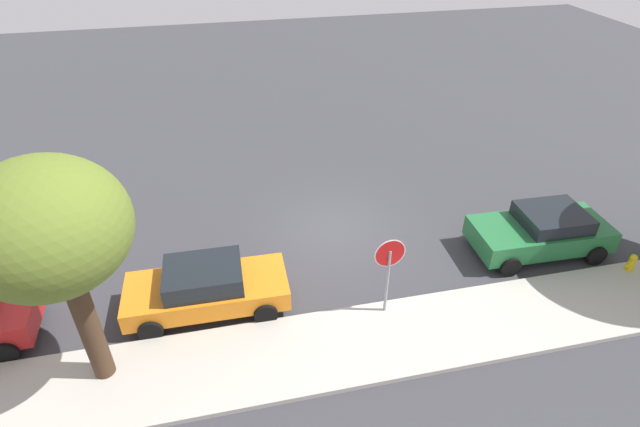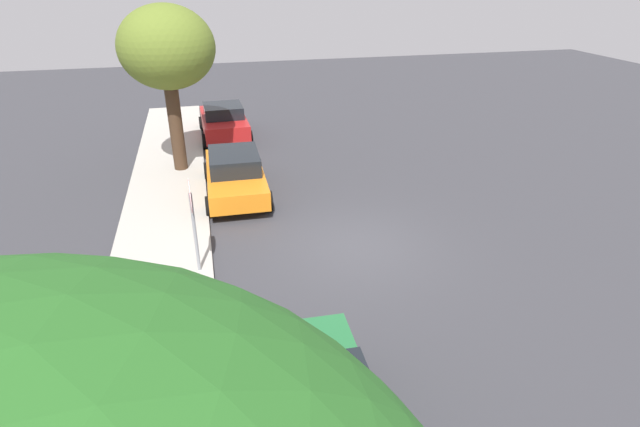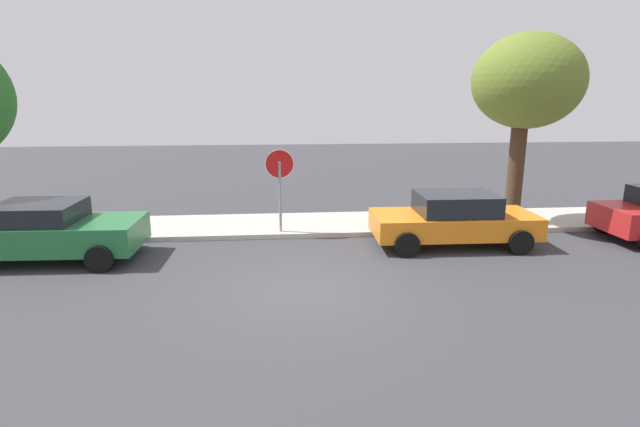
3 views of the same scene
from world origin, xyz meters
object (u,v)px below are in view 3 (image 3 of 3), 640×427
at_px(street_tree_mid_block, 527,83).
at_px(stop_sign, 280,177).
at_px(parked_car_orange, 454,219).
at_px(parked_car_green, 50,231).
at_px(fire_hydrant, 1,230).

bearing_deg(street_tree_mid_block, stop_sign, -176.31).
xyz_separation_m(parked_car_orange, parked_car_green, (-10.32, -0.33, 0.02)).
relative_size(street_tree_mid_block, fire_hydrant, 8.04).
bearing_deg(stop_sign, street_tree_mid_block, 3.69).
bearing_deg(parked_car_orange, fire_hydrant, 173.97).
relative_size(stop_sign, street_tree_mid_block, 0.44).
relative_size(parked_car_green, fire_hydrant, 5.94).
distance_m(stop_sign, parked_car_orange, 4.94).
xyz_separation_m(parked_car_green, fire_hydrant, (-2.03, 1.64, -0.39)).
height_order(stop_sign, street_tree_mid_block, street_tree_mid_block).
bearing_deg(street_tree_mid_block, parked_car_orange, -145.83).
xyz_separation_m(parked_car_orange, street_tree_mid_block, (2.59, 1.76, 3.58)).
distance_m(parked_car_orange, fire_hydrant, 12.42).
xyz_separation_m(parked_car_green, street_tree_mid_block, (12.91, 2.09, 3.56)).
distance_m(parked_car_green, street_tree_mid_block, 13.55).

